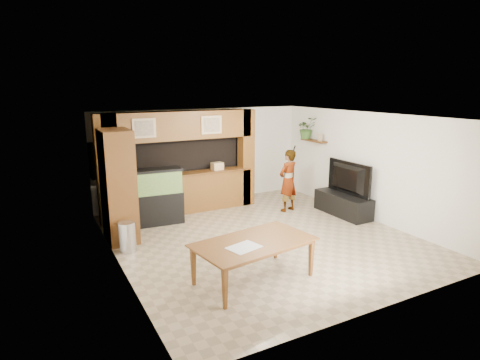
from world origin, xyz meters
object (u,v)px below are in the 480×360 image
pantry_cabinet (118,186)px  television (345,178)px  person (288,181)px  dining_table (255,262)px  aquarium (157,197)px

pantry_cabinet → television: bearing=-9.7°
pantry_cabinet → person: 4.31m
television → person: size_ratio=0.89×
television → dining_table: 4.34m
television → person: bearing=48.6°
person → dining_table: bearing=32.4°
aquarium → dining_table: aquarium is taller
pantry_cabinet → person: bearing=0.2°
aquarium → pantry_cabinet: bearing=-143.3°
aquarium → person: bearing=-5.8°
dining_table → television: bearing=20.1°
television → person: 1.42m
pantry_cabinet → person: (4.29, 0.02, -0.36)m
pantry_cabinet → television: (5.35, -0.92, -0.23)m
television → person: (-1.06, 0.93, -0.13)m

